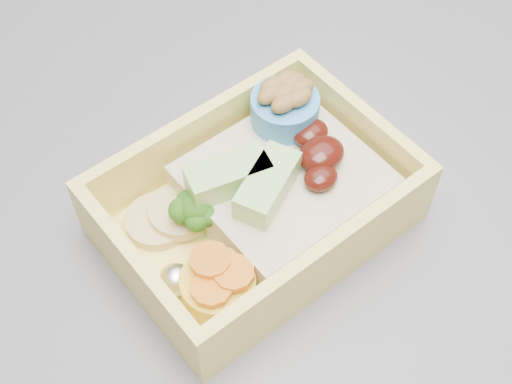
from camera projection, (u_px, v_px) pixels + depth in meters
bento_box at (261, 196)px, 0.46m from camera, size 0.19×0.13×0.07m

